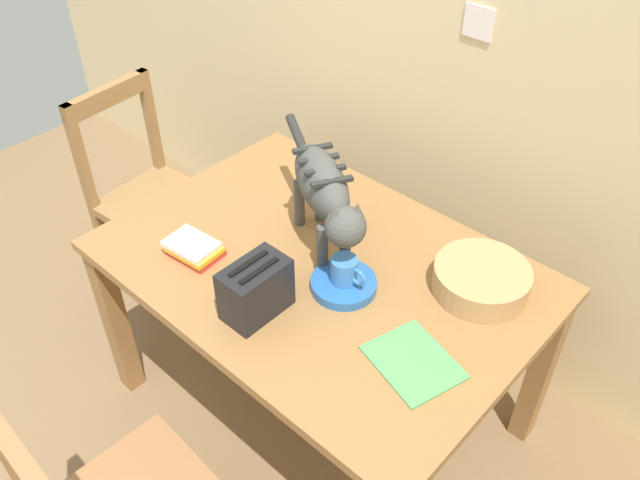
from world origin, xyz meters
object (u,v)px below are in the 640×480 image
object	(u,v)px
dining_table	(320,283)
cat	(325,191)
saucer_bowl	(344,284)
wicker_basket	(481,279)
toaster	(256,289)
book_stack	(194,249)
wooden_chair_far	(150,196)
magazine	(413,362)
coffee_mug	(345,270)

from	to	relation	value
dining_table	cat	distance (m)	0.33
cat	saucer_bowl	bearing A→B (deg)	90.00
wicker_basket	toaster	size ratio (longest dim) A/B	1.46
cat	book_stack	world-z (taller)	cat
dining_table	wooden_chair_far	xyz separation A→B (m)	(-1.07, 0.06, -0.21)
saucer_bowl	book_stack	xyz separation A→B (m)	(-0.46, -0.21, 0.01)
wooden_chair_far	magazine	bearing A→B (deg)	77.54
dining_table	toaster	xyz separation A→B (m)	(0.00, -0.27, 0.17)
cat	toaster	bearing A→B (deg)	36.03
magazine	toaster	bearing A→B (deg)	-145.37
coffee_mug	cat	bearing A→B (deg)	151.01
magazine	toaster	size ratio (longest dim) A/B	1.21
cat	saucer_bowl	size ratio (longest dim) A/B	2.80
dining_table	wooden_chair_far	size ratio (longest dim) A/B	1.47
coffee_mug	wooden_chair_far	size ratio (longest dim) A/B	0.13
cat	wicker_basket	world-z (taller)	cat
book_stack	toaster	size ratio (longest dim) A/B	0.91
cat	magazine	xyz separation A→B (m)	(0.49, -0.18, -0.23)
saucer_bowl	wooden_chair_far	xyz separation A→B (m)	(-1.20, 0.09, -0.31)
saucer_bowl	magazine	size ratio (longest dim) A/B	0.84
coffee_mug	wicker_basket	xyz separation A→B (m)	(0.31, 0.28, -0.03)
magazine	saucer_bowl	bearing A→B (deg)	-179.19
saucer_bowl	coffee_mug	bearing A→B (deg)	0.00
cat	wooden_chair_far	xyz separation A→B (m)	(-1.03, -0.00, -0.53)
dining_table	wooden_chair_far	world-z (taller)	wooden_chair_far
magazine	wicker_basket	distance (m)	0.37
dining_table	toaster	distance (m)	0.32
cat	magazine	size ratio (longest dim) A/B	2.35
saucer_bowl	wicker_basket	distance (m)	0.41
saucer_bowl	wicker_basket	xyz separation A→B (m)	(0.31, 0.28, 0.03)
saucer_bowl	cat	bearing A→B (deg)	150.47
book_stack	saucer_bowl	bearing A→B (deg)	24.85
dining_table	wicker_basket	distance (m)	0.52
book_stack	wicker_basket	world-z (taller)	wicker_basket
saucer_bowl	toaster	size ratio (longest dim) A/B	1.02
toaster	wicker_basket	bearing A→B (deg)	50.00
wooden_chair_far	wicker_basket	bearing A→B (deg)	91.30
magazine	wicker_basket	size ratio (longest dim) A/B	0.83
cat	toaster	xyz separation A→B (m)	(0.04, -0.34, -0.15)
dining_table	book_stack	bearing A→B (deg)	-143.51
cat	wicker_basket	bearing A→B (deg)	140.61
magazine	coffee_mug	bearing A→B (deg)	-179.35
wicker_basket	toaster	distance (m)	0.68
wicker_basket	wooden_chair_far	world-z (taller)	wooden_chair_far
book_stack	wicker_basket	xyz separation A→B (m)	(0.77, 0.49, 0.02)
book_stack	toaster	bearing A→B (deg)	-5.50
saucer_bowl	wooden_chair_far	bearing A→B (deg)	175.62
cat	dining_table	bearing A→B (deg)	60.29
coffee_mug	book_stack	distance (m)	0.51
wicker_basket	toaster	bearing A→B (deg)	-130.00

